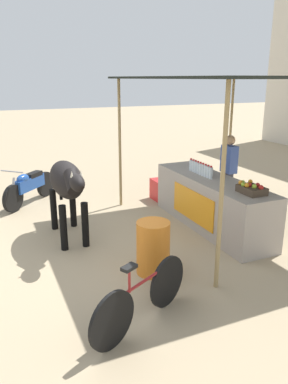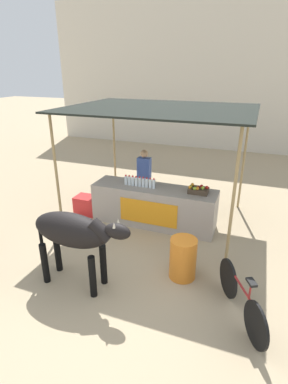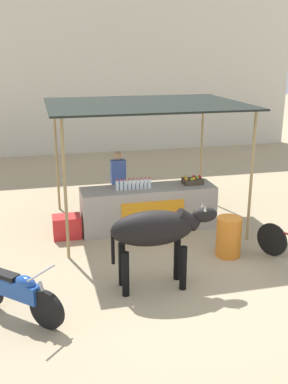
{
  "view_description": "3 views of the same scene",
  "coord_description": "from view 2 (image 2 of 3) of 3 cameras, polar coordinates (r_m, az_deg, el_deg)",
  "views": [
    {
      "loc": [
        5.67,
        -1.67,
        2.76
      ],
      "look_at": [
        0.36,
        0.65,
        0.99
      ],
      "focal_mm": 35.0,
      "sensor_mm": 36.0,
      "label": 1
    },
    {
      "loc": [
        2.14,
        -4.08,
        3.6
      ],
      "look_at": [
        0.04,
        1.42,
        1.16
      ],
      "focal_mm": 28.0,
      "sensor_mm": 36.0,
      "label": 2
    },
    {
      "loc": [
        -2.34,
        -7.03,
        3.89
      ],
      "look_at": [
        -0.31,
        1.35,
        1.14
      ],
      "focal_mm": 42.0,
      "sensor_mm": 36.0,
      "label": 3
    }
  ],
  "objects": [
    {
      "name": "stall_counter",
      "position": [
        7.33,
        1.87,
        -2.65
      ],
      "size": [
        3.0,
        0.82,
        0.96
      ],
      "color": "#9E9389",
      "rests_on": "ground"
    },
    {
      "name": "building_wall_far",
      "position": [
        14.75,
        13.44,
        20.88
      ],
      "size": [
        16.0,
        0.5,
        6.63
      ],
      "primitive_type": "cube",
      "color": "beige",
      "rests_on": "ground"
    },
    {
      "name": "stall_awning",
      "position": [
        6.98,
        2.95,
        14.86
      ],
      "size": [
        4.2,
        3.2,
        2.78
      ],
      "color": "black",
      "rests_on": "ground"
    },
    {
      "name": "water_barrel",
      "position": [
        5.62,
        7.42,
        -12.42
      ],
      "size": [
        0.49,
        0.49,
        0.79
      ],
      "primitive_type": "cylinder",
      "color": "orange",
      "rests_on": "ground"
    },
    {
      "name": "water_bottle_row",
      "position": [
        7.17,
        -0.84,
        1.94
      ],
      "size": [
        0.79,
        0.07,
        0.25
      ],
      "color": "silver",
      "rests_on": "stall_counter"
    },
    {
      "name": "bicycle_leaning",
      "position": [
        5.06,
        17.97,
        -18.74
      ],
      "size": [
        0.81,
        1.49,
        0.85
      ],
      "color": "black",
      "rests_on": "ground"
    },
    {
      "name": "fruit_crate",
      "position": [
        6.91,
        10.29,
        0.41
      ],
      "size": [
        0.44,
        0.32,
        0.18
      ],
      "color": "#3F3326",
      "rests_on": "stall_counter"
    },
    {
      "name": "ground_plane",
      "position": [
        5.84,
        -5.55,
        -15.57
      ],
      "size": [
        60.0,
        60.0,
        0.0
      ],
      "primitive_type": "plane",
      "color": "tan"
    },
    {
      "name": "vendor_behind_counter",
      "position": [
        8.01,
        0.03,
        2.48
      ],
      "size": [
        0.34,
        0.22,
        1.65
      ],
      "color": "#383842",
      "rests_on": "ground"
    },
    {
      "name": "cooler_box",
      "position": [
        8.08,
        -10.79,
        -2.44
      ],
      "size": [
        0.6,
        0.44,
        0.48
      ],
      "primitive_type": "cube",
      "color": "red",
      "rests_on": "ground"
    },
    {
      "name": "cow",
      "position": [
        5.21,
        -13.22,
        -7.6
      ],
      "size": [
        1.82,
        0.55,
        1.44
      ],
      "color": "black",
      "rests_on": "ground"
    }
  ]
}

